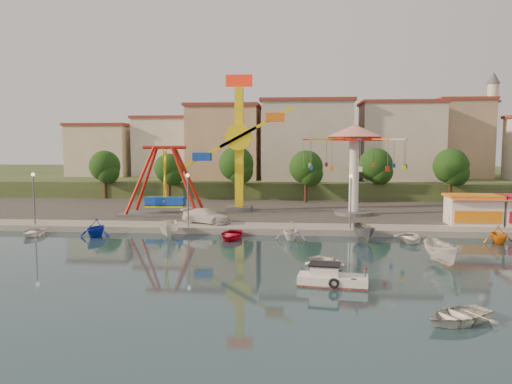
# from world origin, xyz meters

# --- Properties ---
(ground) EXTENTS (200.00, 200.00, 0.00)m
(ground) POSITION_xyz_m (0.00, 0.00, 0.00)
(ground) COLOR #122632
(ground) RESTS_ON ground
(quay_deck) EXTENTS (200.00, 100.00, 0.60)m
(quay_deck) POSITION_xyz_m (0.00, 62.00, 0.30)
(quay_deck) COLOR #9E998E
(quay_deck) RESTS_ON ground
(asphalt_pad) EXTENTS (90.00, 28.00, 0.01)m
(asphalt_pad) POSITION_xyz_m (0.00, 30.00, 0.60)
(asphalt_pad) COLOR #4C4944
(asphalt_pad) RESTS_ON quay_deck
(hill_terrace) EXTENTS (200.00, 60.00, 3.00)m
(hill_terrace) POSITION_xyz_m (0.00, 67.00, 1.50)
(hill_terrace) COLOR #384C26
(hill_terrace) RESTS_ON ground
(pirate_ship_ride) EXTENTS (10.00, 5.00, 8.00)m
(pirate_ship_ride) POSITION_xyz_m (-12.37, 20.59, 4.39)
(pirate_ship_ride) COLOR #59595E
(pirate_ship_ride) RESTS_ON quay_deck
(kamikaze_tower) EXTENTS (8.99, 3.10, 16.50)m
(kamikaze_tower) POSITION_xyz_m (-3.83, 25.00, 8.33)
(kamikaze_tower) COLOR #59595E
(kamikaze_tower) RESTS_ON quay_deck
(wave_swinger) EXTENTS (11.60, 11.60, 10.40)m
(wave_swinger) POSITION_xyz_m (9.34, 22.68, 8.20)
(wave_swinger) COLOR #59595E
(wave_swinger) RESTS_ON quay_deck
(booth_left) EXTENTS (5.40, 3.78, 3.08)m
(booth_left) POSITION_xyz_m (20.69, 16.49, 2.16)
(booth_left) COLOR white
(booth_left) RESTS_ON quay_deck
(lamp_post_0) EXTENTS (0.14, 0.14, 5.00)m
(lamp_post_0) POSITION_xyz_m (-24.00, 13.00, 3.10)
(lamp_post_0) COLOR #59595E
(lamp_post_0) RESTS_ON quay_deck
(lamp_post_1) EXTENTS (0.14, 0.14, 5.00)m
(lamp_post_1) POSITION_xyz_m (-8.00, 13.00, 3.10)
(lamp_post_1) COLOR #59595E
(lamp_post_1) RESTS_ON quay_deck
(lamp_post_2) EXTENTS (0.14, 0.14, 5.00)m
(lamp_post_2) POSITION_xyz_m (8.00, 13.00, 3.10)
(lamp_post_2) COLOR #59595E
(lamp_post_2) RESTS_ON quay_deck
(tree_0) EXTENTS (4.60, 4.60, 7.19)m
(tree_0) POSITION_xyz_m (-26.00, 36.98, 5.47)
(tree_0) COLOR #382314
(tree_0) RESTS_ON quay_deck
(tree_1) EXTENTS (4.35, 4.35, 6.80)m
(tree_1) POSITION_xyz_m (-16.00, 36.24, 5.20)
(tree_1) COLOR #382314
(tree_1) RESTS_ON quay_deck
(tree_2) EXTENTS (5.02, 5.02, 7.85)m
(tree_2) POSITION_xyz_m (-6.00, 35.81, 5.92)
(tree_2) COLOR #382314
(tree_2) RESTS_ON quay_deck
(tree_3) EXTENTS (4.68, 4.68, 7.32)m
(tree_3) POSITION_xyz_m (4.00, 34.36, 5.55)
(tree_3) COLOR #382314
(tree_3) RESTS_ON quay_deck
(tree_4) EXTENTS (4.86, 4.86, 7.60)m
(tree_4) POSITION_xyz_m (14.00, 37.35, 5.75)
(tree_4) COLOR #382314
(tree_4) RESTS_ON quay_deck
(tree_5) EXTENTS (4.83, 4.83, 7.54)m
(tree_5) POSITION_xyz_m (24.00, 35.54, 5.71)
(tree_5) COLOR #382314
(tree_5) RESTS_ON quay_deck
(building_0) EXTENTS (9.26, 9.53, 11.87)m
(building_0) POSITION_xyz_m (-33.37, 46.06, 8.93)
(building_0) COLOR beige
(building_0) RESTS_ON hill_terrace
(building_1) EXTENTS (12.33, 9.01, 8.63)m
(building_1) POSITION_xyz_m (-21.33, 51.38, 7.32)
(building_1) COLOR silver
(building_1) RESTS_ON hill_terrace
(building_2) EXTENTS (11.95, 9.28, 11.23)m
(building_2) POSITION_xyz_m (-8.19, 51.96, 8.62)
(building_2) COLOR tan
(building_2) RESTS_ON hill_terrace
(building_3) EXTENTS (12.59, 10.50, 9.20)m
(building_3) POSITION_xyz_m (5.60, 48.80, 7.60)
(building_3) COLOR beige
(building_3) RESTS_ON hill_terrace
(building_4) EXTENTS (10.75, 9.23, 9.24)m
(building_4) POSITION_xyz_m (19.07, 52.20, 7.62)
(building_4) COLOR beige
(building_4) RESTS_ON hill_terrace
(building_5) EXTENTS (12.77, 10.96, 11.21)m
(building_5) POSITION_xyz_m (32.37, 50.33, 8.61)
(building_5) COLOR tan
(building_5) RESTS_ON hill_terrace
(minaret) EXTENTS (2.80, 2.80, 18.00)m
(minaret) POSITION_xyz_m (36.00, 54.00, 12.55)
(minaret) COLOR silver
(minaret) RESTS_ON hill_terrace
(cabin_motorboat) EXTENTS (4.47, 2.15, 1.51)m
(cabin_motorboat) POSITION_xyz_m (5.02, -4.79, 0.40)
(cabin_motorboat) COLOR white
(cabin_motorboat) RESTS_ON ground
(rowboat_a) EXTENTS (4.08, 4.29, 0.72)m
(rowboat_a) POSITION_xyz_m (5.13, -0.07, 0.36)
(rowboat_a) COLOR silver
(rowboat_a) RESTS_ON ground
(rowboat_b) EXTENTS (4.72, 4.35, 0.80)m
(rowboat_b) POSITION_xyz_m (10.85, -10.80, 0.40)
(rowboat_b) COLOR silver
(rowboat_b) RESTS_ON ground
(skiff) EXTENTS (2.48, 4.78, 1.76)m
(skiff) POSITION_xyz_m (13.52, 1.43, 0.88)
(skiff) COLOR silver
(skiff) RESTS_ON ground
(van) EXTENTS (5.57, 3.76, 1.50)m
(van) POSITION_xyz_m (-6.57, 15.17, 1.35)
(van) COLOR silver
(van) RESTS_ON quay_deck
(moored_boat_0) EXTENTS (2.82, 3.78, 0.75)m
(moored_boat_0) POSITION_xyz_m (-22.44, 9.80, 0.37)
(moored_boat_0) COLOR white
(moored_boat_0) RESTS_ON ground
(moored_boat_1) EXTENTS (3.05, 3.48, 1.76)m
(moored_boat_1) POSITION_xyz_m (-16.23, 9.80, 0.88)
(moored_boat_1) COLOR #1536BC
(moored_boat_1) RESTS_ON ground
(moored_boat_2) EXTENTS (2.05, 4.30, 1.60)m
(moored_boat_2) POSITION_xyz_m (-9.07, 9.80, 0.80)
(moored_boat_2) COLOR silver
(moored_boat_2) RESTS_ON ground
(moored_boat_3) EXTENTS (3.25, 4.31, 0.85)m
(moored_boat_3) POSITION_xyz_m (-3.22, 9.80, 0.42)
(moored_boat_3) COLOR red
(moored_boat_3) RESTS_ON ground
(moored_boat_4) EXTENTS (3.26, 3.65, 1.74)m
(moored_boat_4) POSITION_xyz_m (2.31, 9.80, 0.87)
(moored_boat_4) COLOR white
(moored_boat_4) RESTS_ON ground
(moored_boat_5) EXTENTS (2.13, 4.26, 1.57)m
(moored_boat_5) POSITION_xyz_m (8.93, 9.80, 0.79)
(moored_boat_5) COLOR #5D5D62
(moored_boat_5) RESTS_ON ground
(moored_boat_6) EXTENTS (3.20, 4.24, 0.83)m
(moored_boat_6) POSITION_xyz_m (13.02, 9.80, 0.41)
(moored_boat_6) COLOR white
(moored_boat_6) RESTS_ON ground
(moored_boat_7) EXTENTS (2.76, 3.17, 1.62)m
(moored_boat_7) POSITION_xyz_m (20.69, 9.80, 0.81)
(moored_boat_7) COLOR orange
(moored_boat_7) RESTS_ON ground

